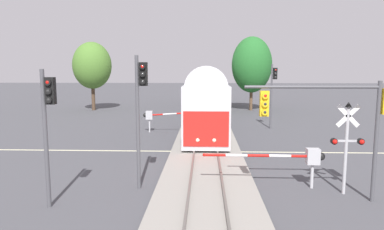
# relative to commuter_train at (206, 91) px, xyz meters

# --- Properties ---
(ground_plane) EXTENTS (220.00, 220.00, 0.00)m
(ground_plane) POSITION_rel_commuter_train_xyz_m (-0.00, -17.59, -2.79)
(ground_plane) COLOR #47474C
(road_centre_stripe) EXTENTS (44.00, 0.20, 0.01)m
(road_centre_stripe) POSITION_rel_commuter_train_xyz_m (-0.00, -17.59, -2.79)
(road_centre_stripe) COLOR beige
(road_centre_stripe) RESTS_ON ground
(railway_track) EXTENTS (4.40, 80.00, 0.32)m
(railway_track) POSITION_rel_commuter_train_xyz_m (-0.00, -17.59, -2.70)
(railway_track) COLOR gray
(railway_track) RESTS_ON ground
(commuter_train) EXTENTS (3.04, 40.68, 5.16)m
(commuter_train) POSITION_rel_commuter_train_xyz_m (0.00, 0.00, 0.00)
(commuter_train) COLOR silver
(commuter_train) RESTS_ON railway_track
(crossing_gate_near) EXTENTS (5.41, 0.40, 1.80)m
(crossing_gate_near) POSITION_rel_commuter_train_xyz_m (4.16, -24.28, -1.40)
(crossing_gate_near) COLOR #B7B7BC
(crossing_gate_near) RESTS_ON ground
(crossing_signal_mast) EXTENTS (1.36, 0.44, 3.94)m
(crossing_signal_mast) POSITION_rel_commuter_train_xyz_m (5.85, -24.98, -0.39)
(crossing_signal_mast) COLOR #B2B2B7
(crossing_signal_mast) RESTS_ON ground
(crossing_gate_far) EXTENTS (6.31, 0.40, 1.89)m
(crossing_gate_far) POSITION_rel_commuter_train_xyz_m (-3.96, -10.90, -1.35)
(crossing_gate_far) COLOR #B7B7BC
(crossing_gate_far) RESTS_ON ground
(traffic_signal_median) EXTENTS (0.53, 0.38, 5.87)m
(traffic_signal_median) POSITION_rel_commuter_train_xyz_m (-2.87, -24.62, 1.13)
(traffic_signal_median) COLOR #4C4C51
(traffic_signal_median) RESTS_ON ground
(traffic_signal_near_right) EXTENTS (5.64, 0.38, 4.84)m
(traffic_signal_near_right) POSITION_rel_commuter_train_xyz_m (5.06, -25.80, 0.87)
(traffic_signal_near_right) COLOR #4C4C51
(traffic_signal_near_right) RESTS_ON ground
(traffic_signal_far_side) EXTENTS (0.53, 0.38, 5.69)m
(traffic_signal_far_side) POSITION_rel_commuter_train_xyz_m (5.92, -8.68, 1.01)
(traffic_signal_far_side) COLOR #4C4C51
(traffic_signal_far_side) RESTS_ON ground
(traffic_signal_near_left) EXTENTS (0.53, 0.38, 5.28)m
(traffic_signal_near_left) POSITION_rel_commuter_train_xyz_m (-5.93, -26.83, 0.75)
(traffic_signal_near_left) COLOR #4C4C51
(traffic_signal_near_left) RESTS_ON ground
(pine_left_background) EXTENTS (4.86, 4.86, 8.69)m
(pine_left_background) POSITION_rel_commuter_train_xyz_m (-14.45, 4.52, 2.92)
(pine_left_background) COLOR #4C3828
(pine_left_background) RESTS_ON ground
(elm_centre_background) EXTENTS (5.07, 5.07, 9.35)m
(elm_centre_background) POSITION_rel_commuter_train_xyz_m (5.86, 5.16, 3.02)
(elm_centre_background) COLOR brown
(elm_centre_background) RESTS_ON ground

